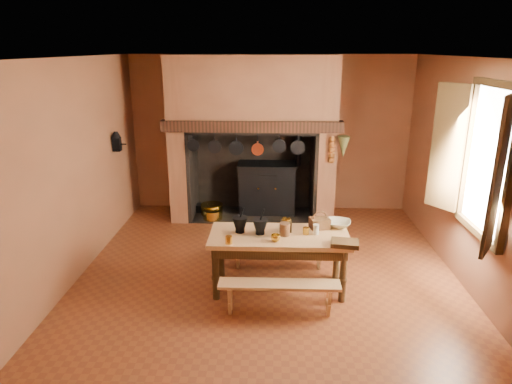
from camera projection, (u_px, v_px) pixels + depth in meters
floor at (268, 276)px, 6.08m from camera, size 5.50×5.50×0.00m
ceiling at (270, 57)px, 5.23m from camera, size 5.50×5.50×0.00m
back_wall at (270, 134)px, 8.27m from camera, size 5.00×0.02×2.80m
wall_left at (70, 173)px, 5.74m from camera, size 0.02×5.50×2.80m
wall_right at (473, 177)px, 5.56m from camera, size 0.02×5.50×2.80m
wall_front at (264, 285)px, 3.03m from camera, size 5.00×0.02×2.80m
chimney_breast at (253, 115)px, 7.74m from camera, size 2.95×0.96×2.80m
iron_range at (267, 187)px, 8.26m from camera, size 1.12×0.55×1.60m
hearth_pans at (211, 211)px, 8.20m from camera, size 0.51×0.62×0.20m
hanging_pans at (249, 147)px, 7.40m from camera, size 1.92×0.29×0.27m
onion_string at (332, 150)px, 7.34m from camera, size 0.12×0.10×0.46m
herb_bunch at (343, 147)px, 7.32m from camera, size 0.20×0.20×0.35m
window at (478, 161)px, 5.09m from camera, size 0.39×1.75×1.76m
wall_coffee_mill at (116, 140)px, 7.18m from camera, size 0.23×0.16×0.31m
work_table at (279, 243)px, 5.59m from camera, size 1.70×0.76×0.74m
bench_front at (279, 291)px, 5.15m from camera, size 1.37×0.24×0.39m
bench_back at (278, 248)px, 6.23m from camera, size 1.37×0.24×0.38m
mortar_large at (240, 224)px, 5.59m from camera, size 0.19×0.19×0.33m
mortar_small at (260, 226)px, 5.53m from camera, size 0.19×0.19×0.32m
coffee_grinder at (286, 225)px, 5.64m from camera, size 0.18×0.13×0.21m
brass_mug_a at (229, 240)px, 5.28m from camera, size 0.11×0.11×0.09m
brass_mug_b at (306, 231)px, 5.55m from camera, size 0.09×0.09×0.09m
mixing_bowl at (338, 224)px, 5.78m from camera, size 0.37×0.37×0.08m
stoneware_crock at (285, 229)px, 5.50m from camera, size 0.16×0.16×0.16m
glass_jar at (316, 229)px, 5.54m from camera, size 0.09×0.09×0.12m
wicker_basket at (320, 223)px, 5.72m from camera, size 0.27×0.23×0.23m
wooden_tray at (345, 243)px, 5.23m from camera, size 0.35×0.27×0.05m
brass_cup at (276, 238)px, 5.34m from camera, size 0.13×0.13×0.09m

